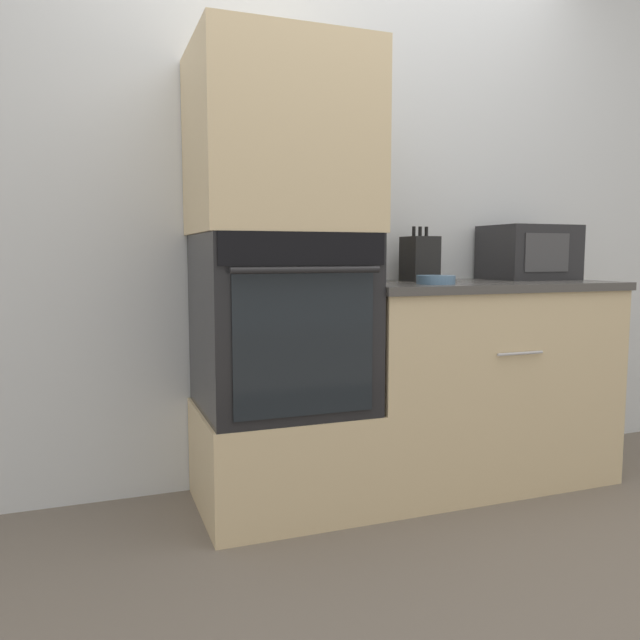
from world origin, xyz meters
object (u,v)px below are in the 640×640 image
(wall_oven, at_px, (281,322))
(knife_block, at_px, (420,259))
(microwave, at_px, (528,253))
(condiment_jar_mid, at_px, (365,275))
(condiment_jar_far, at_px, (370,275))
(bowl, at_px, (436,280))
(condiment_jar_near, at_px, (434,269))

(wall_oven, bearing_deg, knife_block, 10.75)
(wall_oven, height_order, microwave, microwave)
(microwave, bearing_deg, condiment_jar_mid, 177.18)
(condiment_jar_far, bearing_deg, microwave, 3.26)
(microwave, relative_size, bowl, 2.49)
(wall_oven, xyz_separation_m, microwave, (1.30, 0.13, 0.28))
(wall_oven, distance_m, condiment_jar_mid, 0.51)
(knife_block, bearing_deg, microwave, -0.67)
(bowl, relative_size, condiment_jar_mid, 2.46)
(wall_oven, height_order, condiment_jar_mid, wall_oven)
(bowl, height_order, condiment_jar_mid, condiment_jar_mid)
(wall_oven, xyz_separation_m, condiment_jar_mid, (0.45, 0.17, 0.18))
(condiment_jar_near, xyz_separation_m, condiment_jar_mid, (-0.37, -0.02, -0.02))
(bowl, bearing_deg, condiment_jar_far, 133.33)
(knife_block, relative_size, condiment_jar_far, 3.63)
(condiment_jar_near, relative_size, condiment_jar_mid, 1.68)
(wall_oven, distance_m, condiment_jar_near, 0.86)
(condiment_jar_near, height_order, condiment_jar_far, condiment_jar_near)
(knife_block, height_order, bowl, knife_block)
(bowl, relative_size, condiment_jar_far, 2.35)
(knife_block, xyz_separation_m, bowl, (-0.07, -0.27, -0.08))
(bowl, height_order, condiment_jar_near, condiment_jar_near)
(knife_block, height_order, condiment_jar_near, knife_block)
(microwave, xyz_separation_m, condiment_jar_mid, (-0.85, 0.04, -0.10))
(microwave, bearing_deg, wall_oven, -174.45)
(knife_block, distance_m, condiment_jar_mid, 0.27)
(wall_oven, height_order, condiment_jar_near, wall_oven)
(wall_oven, distance_m, knife_block, 0.76)
(wall_oven, distance_m, bowl, 0.66)
(knife_block, xyz_separation_m, condiment_jar_mid, (-0.26, 0.04, -0.07))
(wall_oven, xyz_separation_m, knife_block, (0.70, 0.13, 0.25))
(knife_block, height_order, condiment_jar_far, knife_block)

